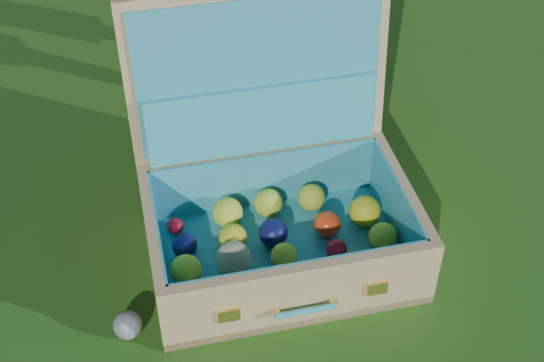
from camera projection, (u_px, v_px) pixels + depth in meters
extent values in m
plane|color=#215114|center=(308.00, 270.00, 1.92)|extent=(60.00, 60.00, 0.00)
sphere|color=teal|center=(128.00, 325.00, 1.75)|extent=(0.07, 0.07, 0.07)
cube|color=tan|center=(281.00, 257.00, 1.94)|extent=(0.67, 0.47, 0.02)
cube|color=tan|center=(302.00, 296.00, 1.73)|extent=(0.66, 0.05, 0.20)
cube|color=tan|center=(263.00, 179.00, 2.03)|extent=(0.66, 0.05, 0.20)
cube|color=tan|center=(155.00, 254.00, 1.83)|extent=(0.04, 0.39, 0.20)
cube|color=tan|center=(401.00, 213.00, 1.93)|extent=(0.04, 0.39, 0.20)
cube|color=teal|center=(281.00, 252.00, 1.93)|extent=(0.62, 0.42, 0.01)
cube|color=teal|center=(301.00, 287.00, 1.73)|extent=(0.61, 0.03, 0.17)
cube|color=teal|center=(265.00, 180.00, 2.01)|extent=(0.61, 0.03, 0.17)
cube|color=teal|center=(160.00, 250.00, 1.82)|extent=(0.02, 0.39, 0.17)
cube|color=teal|center=(396.00, 211.00, 1.92)|extent=(0.02, 0.39, 0.17)
cube|color=tan|center=(258.00, 70.00, 1.86)|extent=(0.66, 0.11, 0.44)
cube|color=teal|center=(260.00, 74.00, 1.85)|extent=(0.61, 0.08, 0.39)
cube|color=#38AAB6|center=(262.00, 119.00, 1.91)|extent=(0.59, 0.07, 0.18)
cube|color=#F2C659|center=(229.00, 315.00, 1.69)|extent=(0.05, 0.01, 0.04)
cube|color=#F2C659|center=(377.00, 288.00, 1.75)|extent=(0.05, 0.01, 0.04)
cylinder|color=#38AAB6|center=(306.00, 311.00, 1.72)|extent=(0.14, 0.02, 0.02)
cube|color=#F2C659|center=(277.00, 313.00, 1.71)|extent=(0.01, 0.02, 0.01)
cube|color=#F2C659|center=(332.00, 303.00, 1.74)|extent=(0.01, 0.02, 0.01)
sphere|color=white|center=(195.00, 299.00, 1.75)|extent=(0.09, 0.09, 0.09)
sphere|color=#FC4115|center=(247.00, 292.00, 1.79)|extent=(0.06, 0.06, 0.06)
sphere|color=white|center=(300.00, 286.00, 1.81)|extent=(0.06, 0.06, 0.06)
sphere|color=white|center=(350.00, 273.00, 1.82)|extent=(0.08, 0.08, 0.08)
sphere|color=#BFB586|center=(394.00, 267.00, 1.84)|extent=(0.07, 0.07, 0.07)
sphere|color=yellow|center=(186.00, 270.00, 1.83)|extent=(0.08, 0.08, 0.08)
sphere|color=#BFB586|center=(234.00, 259.00, 1.85)|extent=(0.09, 0.09, 0.09)
sphere|color=yellow|center=(284.00, 256.00, 1.87)|extent=(0.07, 0.07, 0.07)
sphere|color=red|center=(336.00, 249.00, 1.90)|extent=(0.05, 0.05, 0.05)
sphere|color=yellow|center=(383.00, 236.00, 1.92)|extent=(0.07, 0.07, 0.07)
sphere|color=#0E1248|center=(185.00, 246.00, 1.90)|extent=(0.06, 0.06, 0.06)
sphere|color=gold|center=(233.00, 238.00, 1.91)|extent=(0.07, 0.07, 0.07)
sphere|color=#0E1248|center=(273.00, 233.00, 1.92)|extent=(0.08, 0.08, 0.08)
sphere|color=#FC4115|center=(327.00, 224.00, 1.95)|extent=(0.07, 0.07, 0.07)
sphere|color=gold|center=(365.00, 211.00, 1.98)|extent=(0.08, 0.08, 0.08)
sphere|color=red|center=(175.00, 226.00, 1.96)|extent=(0.04, 0.04, 0.04)
sphere|color=yellow|center=(227.00, 212.00, 1.98)|extent=(0.08, 0.08, 0.08)
sphere|color=yellow|center=(268.00, 203.00, 2.01)|extent=(0.08, 0.08, 0.08)
sphere|color=yellow|center=(311.00, 197.00, 2.02)|extent=(0.07, 0.07, 0.07)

